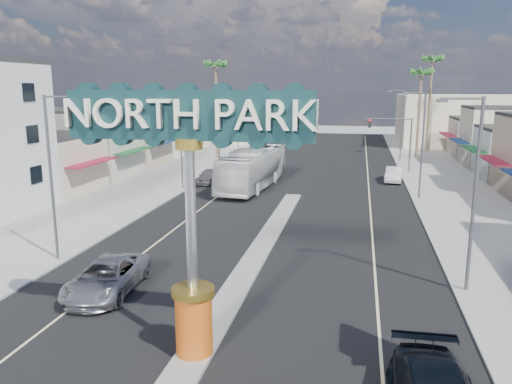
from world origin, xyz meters
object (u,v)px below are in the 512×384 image
at_px(gateway_sign, 190,194).
at_px(streetlight_l_near, 53,170).
at_px(streetlight_l_far, 239,119).
at_px(streetlight_r_mid, 421,140).
at_px(car_parked_left, 209,176).
at_px(palm_right_far, 432,65).
at_px(city_bus, 253,168).
at_px(streetlight_l_mid, 183,135).
at_px(suv_left, 107,277).
at_px(palm_left_far, 216,70).
at_px(traffic_signal_left, 234,131).
at_px(streetlight_r_far, 401,122).
at_px(traffic_signal_right, 394,134).
at_px(streetlight_r_near, 472,186).
at_px(palm_right_mid, 421,77).
at_px(car_parked_right, 394,174).

xyz_separation_m(gateway_sign, streetlight_l_near, (-10.43, 8.02, -0.86)).
distance_m(streetlight_l_far, streetlight_r_mid, 30.32).
xyz_separation_m(streetlight_l_far, car_parked_left, (1.43, -18.84, -4.35)).
xyz_separation_m(palm_right_far, city_bus, (-19.28, -30.01, -10.53)).
xyz_separation_m(streetlight_l_mid, suv_left, (4.67, -23.48, -4.29)).
bearing_deg(streetlight_l_mid, gateway_sign, -69.58).
height_order(streetlight_l_near, streetlight_l_mid, same).
height_order(streetlight_l_mid, palm_left_far, palm_left_far).
xyz_separation_m(traffic_signal_left, palm_right_far, (24.18, 18.01, 8.11)).
bearing_deg(palm_right_far, gateway_sign, -104.03).
bearing_deg(streetlight_r_far, traffic_signal_right, -98.86).
bearing_deg(suv_left, gateway_sign, -41.87).
distance_m(traffic_signal_right, streetlight_r_near, 34.03).
distance_m(gateway_sign, suv_left, 8.96).
xyz_separation_m(streetlight_l_near, city_bus, (6.16, 21.99, -3.21)).
distance_m(streetlight_l_far, suv_left, 45.92).
bearing_deg(streetlight_l_near, gateway_sign, -37.55).
relative_size(streetlight_l_far, car_parked_left, 2.13).
relative_size(gateway_sign, palm_right_far, 0.65).
xyz_separation_m(streetlight_l_near, streetlight_r_near, (20.87, 0.00, 0.00)).
bearing_deg(streetlight_r_mid, gateway_sign, -110.42).
bearing_deg(gateway_sign, streetlight_r_near, 37.55).
bearing_deg(palm_right_mid, gateway_sign, -103.53).
xyz_separation_m(car_parked_right, city_bus, (-13.28, -5.84, 1.11)).
relative_size(streetlight_l_near, suv_left, 1.62).
distance_m(traffic_signal_right, palm_right_far, 20.59).
bearing_deg(city_bus, streetlight_l_far, 111.95).
height_order(streetlight_l_near, palm_left_far, palm_left_far).
height_order(gateway_sign, car_parked_right, gateway_sign).
xyz_separation_m(streetlight_l_far, streetlight_r_far, (20.87, 0.00, 0.00)).
distance_m(palm_left_far, car_parked_right, 27.35).
distance_m(streetlight_r_mid, palm_right_mid, 26.71).
xyz_separation_m(palm_right_mid, car_parked_left, (-22.00, -22.84, -9.88)).
distance_m(streetlight_r_far, car_parked_left, 27.41).
relative_size(traffic_signal_left, palm_right_far, 0.43).
height_order(streetlight_r_far, suv_left, streetlight_r_far).
relative_size(streetlight_l_near, car_parked_right, 2.00).
bearing_deg(palm_right_far, streetlight_r_far, -114.55).
bearing_deg(streetlight_r_far, gateway_sign, -101.78).
bearing_deg(car_parked_right, streetlight_r_near, -80.46).
bearing_deg(streetlight_l_mid, car_parked_left, 65.61).
bearing_deg(streetlight_l_mid, traffic_signal_right, 35.50).
distance_m(gateway_sign, traffic_signal_left, 43.04).
height_order(streetlight_l_far, city_bus, streetlight_l_far).
bearing_deg(palm_right_mid, streetlight_r_near, -93.19).
height_order(streetlight_l_mid, streetlight_r_mid, same).
xyz_separation_m(streetlight_l_near, car_parked_left, (1.43, 23.16, -4.35)).
xyz_separation_m(streetlight_l_near, palm_right_mid, (23.43, 46.00, 5.54)).
distance_m(palm_right_mid, palm_right_far, 6.57).
height_order(traffic_signal_right, palm_right_far, palm_right_far).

